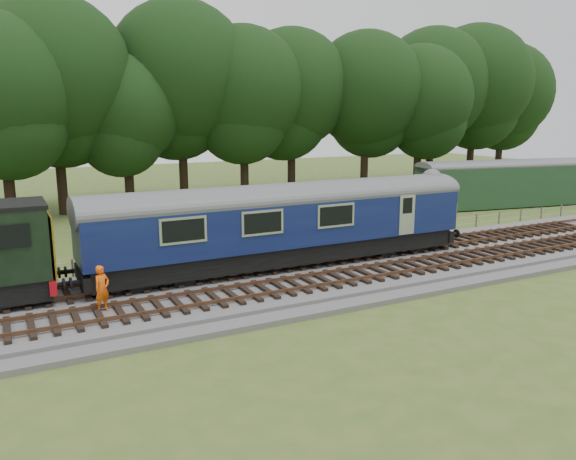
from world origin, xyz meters
TOP-DOWN VIEW (x-y plane):
  - ground at (0.00, 0.00)m, footprint 120.00×120.00m
  - ballast at (0.00, 0.00)m, footprint 70.00×7.00m
  - track_north at (0.00, 1.40)m, footprint 67.20×2.40m
  - track_south at (0.00, -1.60)m, footprint 67.20×2.40m
  - fence at (0.00, 4.50)m, footprint 64.00×0.12m
  - tree_line at (0.00, 22.00)m, footprint 70.00×8.00m
  - dmu_railcar at (-3.11, 1.40)m, footprint 18.05×2.86m
  - worker at (-11.65, -1.09)m, footprint 0.73×0.67m
  - parked_coach at (20.30, 10.05)m, footprint 14.38×4.83m
  - shed at (16.94, 13.03)m, footprint 3.54×3.54m

SIDE VIEW (x-z plane):
  - ground at x=0.00m, z-range 0.00..0.00m
  - fence at x=0.00m, z-range -0.50..0.50m
  - tree_line at x=0.00m, z-range -9.00..9.00m
  - ballast at x=0.00m, z-range 0.00..0.35m
  - track_north at x=0.00m, z-range 0.31..0.52m
  - track_south at x=0.00m, z-range 0.31..0.52m
  - worker at x=-11.65m, z-range 0.35..2.03m
  - shed at x=16.94m, z-range 0.02..2.67m
  - parked_coach at x=20.30m, z-range 0.22..3.84m
  - dmu_railcar at x=-3.11m, z-range 0.67..4.54m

